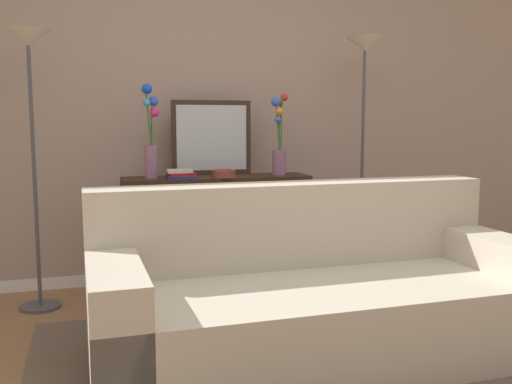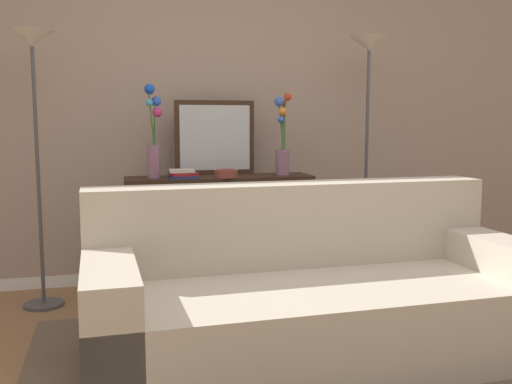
# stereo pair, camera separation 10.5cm
# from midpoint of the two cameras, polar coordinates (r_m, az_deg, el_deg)

# --- Properties ---
(back_wall) EXTENTS (12.00, 0.15, 2.76)m
(back_wall) POSITION_cam_midpoint_polar(r_m,az_deg,el_deg) (4.48, -3.02, 9.11)
(back_wall) COLOR white
(back_wall) RESTS_ON ground
(area_rug) EXTENTS (2.88, 2.06, 0.01)m
(area_rug) POSITION_cam_midpoint_polar(r_m,az_deg,el_deg) (2.98, 7.68, -16.96)
(area_rug) COLOR brown
(area_rug) RESTS_ON ground
(couch) EXTENTS (2.29, 1.02, 0.88)m
(couch) POSITION_cam_midpoint_polar(r_m,az_deg,el_deg) (3.02, 6.54, -10.52)
(couch) COLOR #BCB29E
(couch) RESTS_ON ground
(console_table) EXTENTS (1.33, 0.34, 0.83)m
(console_table) POSITION_cam_midpoint_polar(r_m,az_deg,el_deg) (4.11, -2.89, -2.05)
(console_table) COLOR #382619
(console_table) RESTS_ON ground
(floor_lamp_left) EXTENTS (0.28, 0.28, 1.79)m
(floor_lamp_left) POSITION_cam_midpoint_polar(r_m,az_deg,el_deg) (3.91, -20.61, 9.37)
(floor_lamp_left) COLOR #4C4C51
(floor_lamp_left) RESTS_ON ground
(floor_lamp_right) EXTENTS (0.28, 0.28, 1.84)m
(floor_lamp_right) POSITION_cam_midpoint_polar(r_m,az_deg,el_deg) (4.35, 11.84, 9.86)
(floor_lamp_right) COLOR #4C4C51
(floor_lamp_right) RESTS_ON ground
(wall_mirror) EXTENTS (0.59, 0.02, 0.54)m
(wall_mirror) POSITION_cam_midpoint_polar(r_m,az_deg,el_deg) (4.19, -3.42, 5.45)
(wall_mirror) COLOR #382619
(wall_mirror) RESTS_ON console_table
(vase_tall_flowers) EXTENTS (0.12, 0.11, 0.64)m
(vase_tall_flowers) POSITION_cam_midpoint_polar(r_m,az_deg,el_deg) (3.97, -9.47, 5.46)
(vase_tall_flowers) COLOR gray
(vase_tall_flowers) RESTS_ON console_table
(vase_short_flowers) EXTENTS (0.13, 0.12, 0.59)m
(vase_short_flowers) POSITION_cam_midpoint_polar(r_m,az_deg,el_deg) (4.17, 3.38, 4.84)
(vase_short_flowers) COLOR gray
(vase_short_flowers) RESTS_ON console_table
(fruit_bowl) EXTENTS (0.17, 0.17, 0.06)m
(fruit_bowl) POSITION_cam_midpoint_polar(r_m,az_deg,el_deg) (3.98, -2.26, 1.87)
(fruit_bowl) COLOR brown
(fruit_bowl) RESTS_ON console_table
(book_stack) EXTENTS (0.19, 0.15, 0.06)m
(book_stack) POSITION_cam_midpoint_polar(r_m,az_deg,el_deg) (3.93, -6.58, 1.80)
(book_stack) COLOR navy
(book_stack) RESTS_ON console_table
(book_row_under_console) EXTENTS (0.41, 0.18, 0.13)m
(book_row_under_console) POSITION_cam_midpoint_polar(r_m,az_deg,el_deg) (4.16, -7.57, -9.18)
(book_row_under_console) COLOR navy
(book_row_under_console) RESTS_ON ground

